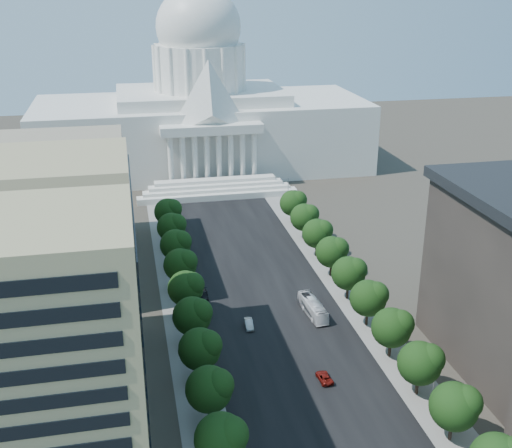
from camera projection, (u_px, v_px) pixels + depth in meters
road_asphalt at (252, 271)px, 156.74m from camera, size 30.00×260.00×0.01m
sidewalk_left at (175, 278)px, 153.13m from camera, size 8.00×260.00×0.02m
sidewalk_right at (327, 265)px, 160.35m from camera, size 8.00×260.00×0.02m
capitol at (201, 114)px, 236.17m from camera, size 120.00×56.00×73.00m
office_block_left at (4, 313)px, 96.57m from camera, size 40.00×52.00×40.00m
office_block_left_far at (45, 214)px, 151.34m from camera, size 38.00×52.00×30.00m
tree_l_b at (223, 438)px, 90.61m from camera, size 7.79×7.60×9.97m
tree_l_c at (211, 388)px, 101.57m from camera, size 7.79×7.60×9.97m
tree_l_d at (202, 348)px, 112.52m from camera, size 7.79×7.60×9.97m
tree_l_e at (194, 315)px, 123.48m from camera, size 7.79×7.60×9.97m
tree_l_f at (187, 287)px, 134.44m from camera, size 7.79×7.60×9.97m
tree_l_g at (182, 264)px, 145.40m from camera, size 7.79×7.60×9.97m
tree_l_h at (177, 244)px, 156.36m from camera, size 7.79×7.60×9.97m
tree_l_i at (173, 226)px, 167.31m from camera, size 7.79×7.60×9.97m
tree_l_j at (169, 211)px, 178.27m from camera, size 7.79×7.60×9.97m
tree_r_b at (457, 405)px, 97.45m from camera, size 7.79×7.60×9.97m
tree_r_c at (422, 362)px, 108.41m from camera, size 7.79×7.60×9.97m
tree_r_d at (394, 327)px, 119.36m from camera, size 7.79×7.60×9.97m
tree_r_e at (370, 297)px, 130.32m from camera, size 7.79×7.60×9.97m
tree_r_f at (350, 272)px, 141.28m from camera, size 7.79×7.60×9.97m
tree_r_g at (333, 251)px, 152.24m from camera, size 7.79×7.60×9.97m
tree_r_h at (318, 233)px, 163.20m from camera, size 7.79×7.60×9.97m
tree_r_i at (305, 217)px, 174.15m from camera, size 7.79×7.60×9.97m
tree_r_j at (294, 202)px, 185.11m from camera, size 7.79×7.60×9.97m
streetlight_b at (432, 367)px, 108.20m from camera, size 2.61×0.44×9.00m
streetlight_c at (377, 299)px, 131.03m from camera, size 2.61×0.44×9.00m
streetlight_d at (338, 251)px, 153.85m from camera, size 2.61×0.44×9.00m
streetlight_e at (309, 216)px, 176.68m from camera, size 2.61×0.44×9.00m
streetlight_f at (286, 188)px, 199.51m from camera, size 2.61×0.44×9.00m
car_silver at (249, 324)px, 131.59m from camera, size 1.88×4.67×1.51m
car_red at (324, 377)px, 114.19m from camera, size 2.45×4.78×1.29m
car_dark_b at (204, 295)px, 143.49m from camera, size 2.34×5.12×1.45m
city_bus at (313, 308)px, 136.20m from camera, size 3.63×12.01×3.30m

